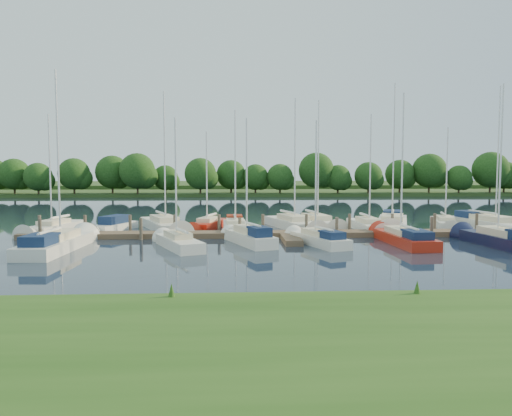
{
  "coord_description": "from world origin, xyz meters",
  "views": [
    {
      "loc": [
        -4.23,
        -29.7,
        5.23
      ],
      "look_at": [
        -2.34,
        8.0,
        2.2
      ],
      "focal_mm": 35.0,
      "sensor_mm": 36.0,
      "label": 1
    }
  ],
  "objects_px": {
    "sailboat_n_0": "(53,229)",
    "dock": "(288,235)",
    "sailboat_n_5": "(293,225)",
    "motorboat": "(113,227)",
    "sailboat_s_2": "(249,239)"
  },
  "relations": [
    {
      "from": "sailboat_n_0",
      "to": "dock",
      "type": "bearing_deg",
      "value": 179.01
    },
    {
      "from": "sailboat_n_5",
      "to": "motorboat",
      "type": "bearing_deg",
      "value": -13.62
    },
    {
      "from": "sailboat_n_0",
      "to": "motorboat",
      "type": "xyz_separation_m",
      "value": [
        4.64,
        0.67,
        0.06
      ]
    },
    {
      "from": "dock",
      "to": "sailboat_n_5",
      "type": "xyz_separation_m",
      "value": [
        1.15,
        5.69,
        0.08
      ]
    },
    {
      "from": "sailboat_n_5",
      "to": "sailboat_s_2",
      "type": "bearing_deg",
      "value": 47.93
    },
    {
      "from": "dock",
      "to": "sailboat_n_0",
      "type": "xyz_separation_m",
      "value": [
        -18.76,
        4.26,
        0.07
      ]
    },
    {
      "from": "sailboat_s_2",
      "to": "dock",
      "type": "bearing_deg",
      "value": 24.68
    },
    {
      "from": "motorboat",
      "to": "sailboat_n_5",
      "type": "relative_size",
      "value": 0.49
    },
    {
      "from": "dock",
      "to": "motorboat",
      "type": "distance_m",
      "value": 14.96
    },
    {
      "from": "sailboat_n_0",
      "to": "sailboat_n_5",
      "type": "distance_m",
      "value": 19.96
    },
    {
      "from": "dock",
      "to": "sailboat_n_5",
      "type": "height_order",
      "value": "sailboat_n_5"
    },
    {
      "from": "sailboat_n_0",
      "to": "motorboat",
      "type": "distance_m",
      "value": 4.69
    },
    {
      "from": "dock",
      "to": "motorboat",
      "type": "relative_size",
      "value": 7.04
    },
    {
      "from": "dock",
      "to": "sailboat_n_5",
      "type": "relative_size",
      "value": 3.46
    },
    {
      "from": "sailboat_n_5",
      "to": "sailboat_n_0",
      "type": "bearing_deg",
      "value": -12.35
    }
  ]
}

